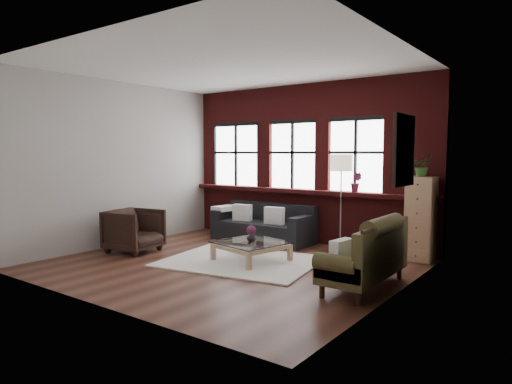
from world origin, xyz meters
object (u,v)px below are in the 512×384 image
Objects in this scene: vintage_settee at (364,255)px; armchair at (134,231)px; coffee_table at (251,252)px; drawer_chest at (421,219)px; dark_sofa at (263,223)px; vase at (251,237)px; floor_lamp at (341,199)px.

armchair is at bearing -175.19° from vintage_settee.
vintage_settee reaches higher than coffee_table.
drawer_chest is at bearing 86.12° from vintage_settee.
drawer_chest is (2.26, 1.75, 0.55)m from coffee_table.
dark_sofa is 2.58m from armchair.
coffee_table is (-2.12, 0.31, -0.28)m from vintage_settee.
coffee_table is 0.73× the size of drawer_chest.
armchair is 2.29m from vase.
floor_lamp is at bearing 1.55° from dark_sofa.
vase is at bearing 180.00° from coffee_table.
dark_sofa is at bearing 119.20° from coffee_table.
floor_lamp reaches higher than vase.
floor_lamp is (-1.26, 1.90, 0.52)m from vintage_settee.
armchair is at bearing -151.46° from drawer_chest.
armchair is at bearing -163.05° from coffee_table.
coffee_table is 6.53× the size of vase.
armchair is 3.84m from floor_lamp.
vase is at bearing -142.19° from drawer_chest.
dark_sofa is at bearing 119.20° from vase.
vase is at bearing 171.78° from vintage_settee.
floor_lamp reaches higher than armchair.
vase is (-0.00, 0.00, 0.25)m from coffee_table.
floor_lamp is at bearing 61.67° from vase.
armchair is at bearing -120.97° from dark_sofa.
armchair is at bearing -163.05° from vase.
coffee_table is at bearing -60.80° from dark_sofa.
drawer_chest is at bearing 3.79° from dark_sofa.
armchair reaches higher than vase.
vase is at bearing -60.80° from dark_sofa.
coffee_table is at bearing -118.33° from floor_lamp.
vase is (2.19, 0.67, 0.02)m from armchair.
armchair is (-4.31, -0.36, -0.05)m from vintage_settee.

